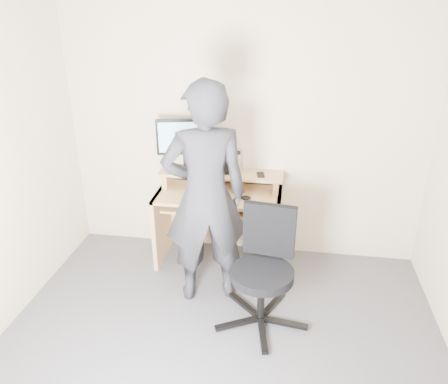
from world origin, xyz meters
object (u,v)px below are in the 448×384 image
(monitor, at_px, (185,140))
(person, at_px, (205,197))
(desk, at_px, (220,208))
(office_chair, at_px, (264,264))

(monitor, height_order, person, person)
(monitor, distance_m, person, 0.82)
(monitor, bearing_deg, person, -77.32)
(desk, bearing_deg, monitor, 168.99)
(monitor, relative_size, office_chair, 0.56)
(monitor, distance_m, office_chair, 1.45)
(office_chair, bearing_deg, person, 163.23)
(office_chair, bearing_deg, desk, 127.94)
(monitor, xyz_separation_m, office_chair, (0.85, -0.95, -0.69))
(desk, relative_size, office_chair, 1.25)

